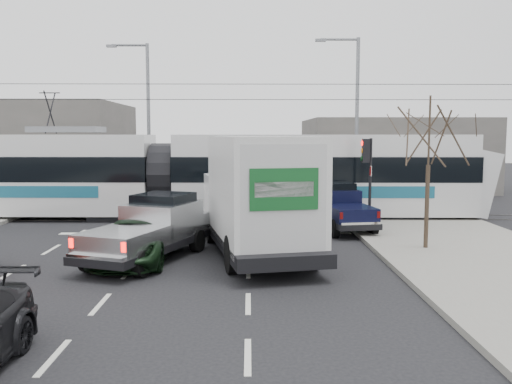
{
  "coord_description": "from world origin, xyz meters",
  "views": [
    {
      "loc": [
        1.73,
        -15.15,
        3.87
      ],
      "look_at": [
        1.98,
        4.55,
        1.8
      ],
      "focal_mm": 38.0,
      "sensor_mm": 36.0,
      "label": 1
    }
  ],
  "objects_px": {
    "bare_tree": "(429,138)",
    "street_lamp_near": "(353,112)",
    "street_lamp_far": "(145,113)",
    "tram": "(162,174)",
    "green_car": "(134,241)",
    "traffic_signal": "(367,163)",
    "navy_pickup": "(340,207)",
    "box_truck": "(257,197)",
    "silver_pickup": "(153,228)"
  },
  "relations": [
    {
      "from": "bare_tree",
      "to": "street_lamp_near",
      "type": "distance_m",
      "value": 11.58
    },
    {
      "from": "street_lamp_near",
      "to": "street_lamp_far",
      "type": "bearing_deg",
      "value": 170.13
    },
    {
      "from": "street_lamp_far",
      "to": "tram",
      "type": "distance_m",
      "value": 7.01
    },
    {
      "from": "tram",
      "to": "bare_tree",
      "type": "bearing_deg",
      "value": -35.74
    },
    {
      "from": "bare_tree",
      "to": "green_car",
      "type": "height_order",
      "value": "bare_tree"
    },
    {
      "from": "traffic_signal",
      "to": "street_lamp_near",
      "type": "height_order",
      "value": "street_lamp_near"
    },
    {
      "from": "bare_tree",
      "to": "navy_pickup",
      "type": "xyz_separation_m",
      "value": [
        -2.14,
        4.37,
        -2.86
      ]
    },
    {
      "from": "traffic_signal",
      "to": "green_car",
      "type": "distance_m",
      "value": 10.04
    },
    {
      "from": "tram",
      "to": "box_truck",
      "type": "xyz_separation_m",
      "value": [
        4.3,
        -8.0,
        -0.16
      ]
    },
    {
      "from": "box_truck",
      "to": "tram",
      "type": "bearing_deg",
      "value": 106.9
    },
    {
      "from": "silver_pickup",
      "to": "green_car",
      "type": "xyz_separation_m",
      "value": [
        -0.5,
        -0.45,
        -0.34
      ]
    },
    {
      "from": "silver_pickup",
      "to": "street_lamp_far",
      "type": "bearing_deg",
      "value": 121.87
    },
    {
      "from": "traffic_signal",
      "to": "street_lamp_near",
      "type": "bearing_deg",
      "value": 83.59
    },
    {
      "from": "box_truck",
      "to": "navy_pickup",
      "type": "relative_size",
      "value": 1.72
    },
    {
      "from": "green_car",
      "to": "box_truck",
      "type": "bearing_deg",
      "value": 12.19
    },
    {
      "from": "silver_pickup",
      "to": "box_truck",
      "type": "xyz_separation_m",
      "value": [
        3.28,
        0.34,
        0.91
      ]
    },
    {
      "from": "street_lamp_near",
      "to": "tram",
      "type": "distance_m",
      "value": 10.87
    },
    {
      "from": "navy_pickup",
      "to": "green_car",
      "type": "distance_m",
      "value": 9.22
    },
    {
      "from": "box_truck",
      "to": "silver_pickup",
      "type": "bearing_deg",
      "value": 174.53
    },
    {
      "from": "box_truck",
      "to": "bare_tree",
      "type": "bearing_deg",
      "value": -6.03
    },
    {
      "from": "silver_pickup",
      "to": "navy_pickup",
      "type": "xyz_separation_m",
      "value": [
        6.75,
        5.23,
        -0.06
      ]
    },
    {
      "from": "navy_pickup",
      "to": "bare_tree",
      "type": "bearing_deg",
      "value": -72.77
    },
    {
      "from": "street_lamp_near",
      "to": "box_truck",
      "type": "relative_size",
      "value": 1.12
    },
    {
      "from": "silver_pickup",
      "to": "navy_pickup",
      "type": "relative_size",
      "value": 1.23
    },
    {
      "from": "silver_pickup",
      "to": "tram",
      "type": "bearing_deg",
      "value": 117.43
    },
    {
      "from": "green_car",
      "to": "street_lamp_far",
      "type": "bearing_deg",
      "value": 99.55
    },
    {
      "from": "street_lamp_far",
      "to": "tram",
      "type": "xyz_separation_m",
      "value": [
        1.88,
        -6.03,
        -3.05
      ]
    },
    {
      "from": "street_lamp_far",
      "to": "green_car",
      "type": "distance_m",
      "value": 15.66
    },
    {
      "from": "silver_pickup",
      "to": "traffic_signal",
      "type": "bearing_deg",
      "value": 52.52
    },
    {
      "from": "bare_tree",
      "to": "box_truck",
      "type": "height_order",
      "value": "bare_tree"
    },
    {
      "from": "street_lamp_far",
      "to": "green_car",
      "type": "xyz_separation_m",
      "value": [
        2.39,
        -14.81,
        -4.47
      ]
    },
    {
      "from": "street_lamp_near",
      "to": "green_car",
      "type": "distance_m",
      "value": 16.34
    },
    {
      "from": "bare_tree",
      "to": "box_truck",
      "type": "distance_m",
      "value": 5.95
    },
    {
      "from": "box_truck",
      "to": "green_car",
      "type": "bearing_deg",
      "value": -179.54
    },
    {
      "from": "street_lamp_near",
      "to": "green_car",
      "type": "height_order",
      "value": "street_lamp_near"
    },
    {
      "from": "bare_tree",
      "to": "silver_pickup",
      "type": "relative_size",
      "value": 0.87
    },
    {
      "from": "bare_tree",
      "to": "navy_pickup",
      "type": "relative_size",
      "value": 1.07
    },
    {
      "from": "navy_pickup",
      "to": "green_car",
      "type": "height_order",
      "value": "navy_pickup"
    },
    {
      "from": "bare_tree",
      "to": "green_car",
      "type": "distance_m",
      "value": 9.99
    },
    {
      "from": "bare_tree",
      "to": "traffic_signal",
      "type": "relative_size",
      "value": 1.39
    },
    {
      "from": "traffic_signal",
      "to": "green_car",
      "type": "bearing_deg",
      "value": -147.27
    },
    {
      "from": "tram",
      "to": "green_car",
      "type": "xyz_separation_m",
      "value": [
        0.52,
        -8.79,
        -1.41
      ]
    },
    {
      "from": "street_lamp_far",
      "to": "navy_pickup",
      "type": "height_order",
      "value": "street_lamp_far"
    },
    {
      "from": "bare_tree",
      "to": "tram",
      "type": "bearing_deg",
      "value": 142.98
    },
    {
      "from": "street_lamp_near",
      "to": "silver_pickup",
      "type": "distance_m",
      "value": 15.62
    },
    {
      "from": "traffic_signal",
      "to": "green_car",
      "type": "height_order",
      "value": "traffic_signal"
    },
    {
      "from": "navy_pickup",
      "to": "tram",
      "type": "bearing_deg",
      "value": 149.32
    },
    {
      "from": "tram",
      "to": "navy_pickup",
      "type": "relative_size",
      "value": 6.09
    },
    {
      "from": "bare_tree",
      "to": "green_car",
      "type": "bearing_deg",
      "value": -172.03
    },
    {
      "from": "bare_tree",
      "to": "traffic_signal",
      "type": "distance_m",
      "value": 4.28
    }
  ]
}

